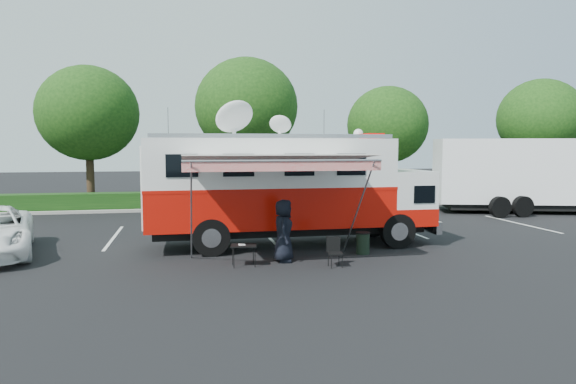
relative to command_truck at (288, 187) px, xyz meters
name	(u,v)px	position (x,y,z in m)	size (l,w,h in m)	color
ground_plane	(291,245)	(0.09, 0.00, -2.11)	(120.00, 120.00, 0.00)	black
back_border	(266,123)	(1.23, 12.90, 2.89)	(60.00, 6.14, 8.87)	#9E998E
stall_lines	(264,232)	(-0.41, 3.00, -2.10)	(24.12, 5.50, 0.01)	silver
command_truck	(288,187)	(0.00, 0.00, 0.00)	(10.25, 2.82, 4.93)	black
awning	(278,160)	(-0.92, -2.92, 1.07)	(5.60, 2.87, 3.38)	silver
person	(283,262)	(-0.67, -2.52, -2.11)	(0.95, 0.62, 1.94)	black
folding_table	(244,246)	(-1.95, -2.90, -1.51)	(0.83, 0.64, 0.65)	black
folding_chair	(334,249)	(0.70, -3.44, -1.60)	(0.47, 0.50, 0.87)	black
trash_bin	(363,243)	(2.15, -1.90, -1.74)	(0.48, 0.48, 0.73)	black
semi_trailer	(559,174)	(16.16, 6.19, -0.01)	(13.15, 6.29, 3.98)	white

